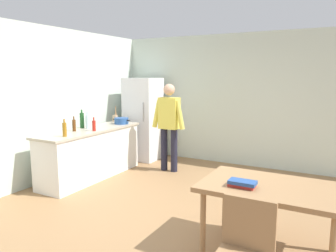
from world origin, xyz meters
TOP-DOWN VIEW (x-y plane):
  - ground_plane at (0.00, 0.00)m, footprint 14.00×14.00m
  - wall_back at (0.00, 3.00)m, footprint 6.40×0.12m
  - wall_left at (-2.60, 0.20)m, footprint 0.12×5.60m
  - kitchen_counter at (-2.00, 0.80)m, footprint 0.64×2.20m
  - refrigerator at (-1.90, 2.40)m, footprint 0.70×0.67m
  - person at (-0.95, 1.85)m, footprint 0.70×0.22m
  - dining_table at (1.40, -0.30)m, footprint 1.40×0.90m
  - chair at (1.40, -1.27)m, footprint 0.42×0.42m
  - cooking_pot at (-1.89, 1.59)m, footprint 0.40×0.28m
  - utensil_jar at (-2.18, 1.76)m, footprint 0.11×0.11m
  - bottle_sauce_red at (-1.81, 0.68)m, footprint 0.06×0.06m
  - bottle_water_clear at (-2.09, 0.83)m, footprint 0.07×0.07m
  - bottle_oil_amber at (-1.86, 0.06)m, footprint 0.06×0.06m
  - bottle_wine_green at (-2.21, 0.82)m, footprint 0.08×0.08m
  - bottle_beer_brown at (-2.09, 0.50)m, footprint 0.06×0.06m
  - book_stack at (1.15, -0.49)m, footprint 0.27×0.17m

SIDE VIEW (x-z plane):
  - ground_plane at x=0.00m, z-range 0.00..0.00m
  - kitchen_counter at x=-2.00m, z-range 0.00..0.90m
  - chair at x=1.40m, z-range 0.08..0.99m
  - dining_table at x=1.40m, z-range 0.30..1.05m
  - book_stack at x=1.15m, z-range 0.75..0.82m
  - refrigerator at x=-1.90m, z-range 0.00..1.80m
  - cooking_pot at x=-1.89m, z-range 0.90..1.02m
  - person at x=-0.95m, z-range 0.13..1.83m
  - utensil_jar at x=-2.18m, z-range 0.82..1.14m
  - bottle_sauce_red at x=-1.81m, z-range 0.88..1.12m
  - bottle_beer_brown at x=-2.09m, z-range 0.88..1.14m
  - bottle_oil_amber at x=-1.86m, z-range 0.88..1.16m
  - bottle_water_clear at x=-2.09m, z-range 0.88..1.18m
  - bottle_wine_green at x=-2.21m, z-range 0.88..1.22m
  - wall_back at x=0.00m, z-range 0.00..2.70m
  - wall_left at x=-2.60m, z-range 0.00..2.70m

